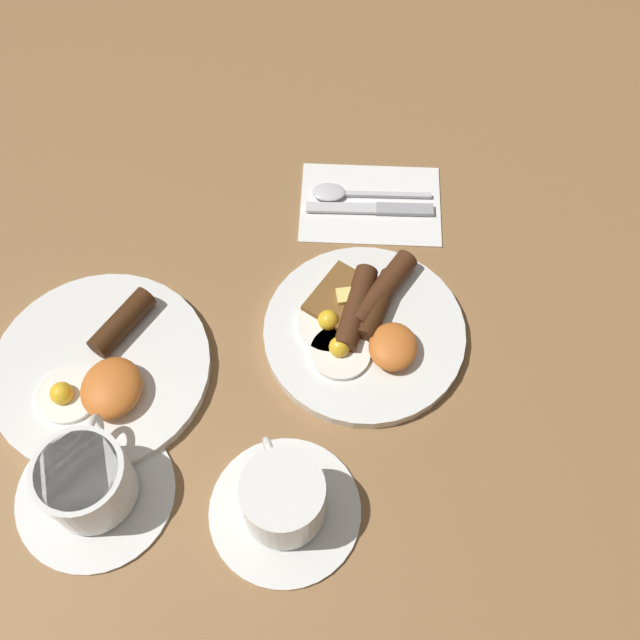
{
  "coord_description": "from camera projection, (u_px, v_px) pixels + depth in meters",
  "views": [
    {
      "loc": [
        -0.43,
        -0.01,
        0.77
      ],
      "look_at": [
        -0.0,
        0.05,
        0.03
      ],
      "focal_mm": 42.0,
      "sensor_mm": 36.0,
      "label": 1
    }
  ],
  "objects": [
    {
      "name": "knife",
      "position": [
        377.0,
        209.0,
        0.96
      ],
      "size": [
        0.03,
        0.17,
        0.01
      ],
      "rotation": [
        0.0,
        0.0,
        1.68
      ],
      "color": "silver",
      "rests_on": "napkin"
    },
    {
      "name": "breakfast_plate_far",
      "position": [
        102.0,
        369.0,
        0.84
      ],
      "size": [
        0.25,
        0.25,
        0.05
      ],
      "color": "white",
      "rests_on": "ground_plane"
    },
    {
      "name": "teacup_far",
      "position": [
        88.0,
        483.0,
        0.76
      ],
      "size": [
        0.17,
        0.17,
        0.08
      ],
      "color": "white",
      "rests_on": "ground_plane"
    },
    {
      "name": "napkin",
      "position": [
        370.0,
        204.0,
        0.97
      ],
      "size": [
        0.15,
        0.19,
        0.01
      ],
      "primitive_type": "cube",
      "rotation": [
        0.0,
        0.0,
        0.09
      ],
      "color": "white",
      "rests_on": "ground_plane"
    },
    {
      "name": "breakfast_plate_near",
      "position": [
        364.0,
        326.0,
        0.87
      ],
      "size": [
        0.24,
        0.24,
        0.04
      ],
      "color": "white",
      "rests_on": "ground_plane"
    },
    {
      "name": "spoon",
      "position": [
        342.0,
        193.0,
        0.98
      ],
      "size": [
        0.04,
        0.16,
        0.01
      ],
      "rotation": [
        0.0,
        0.0,
        1.68
      ],
      "color": "silver",
      "rests_on": "napkin"
    },
    {
      "name": "teacup_near",
      "position": [
        284.0,
        501.0,
        0.75
      ],
      "size": [
        0.16,
        0.16,
        0.08
      ],
      "color": "white",
      "rests_on": "ground_plane"
    },
    {
      "name": "ground_plane",
      "position": [
        364.0,
        336.0,
        0.88
      ],
      "size": [
        3.0,
        3.0,
        0.0
      ],
      "primitive_type": "plane",
      "color": "olive"
    }
  ]
}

